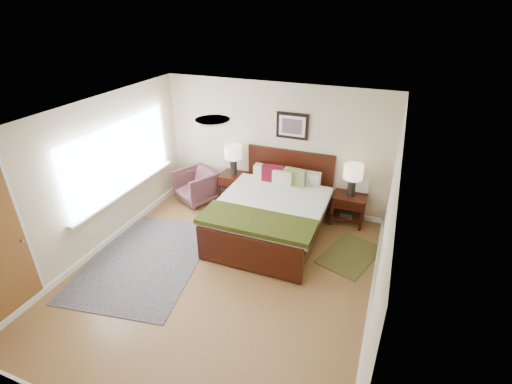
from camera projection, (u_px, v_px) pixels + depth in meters
floor at (221, 276)px, 5.78m from camera, size 5.00×5.00×0.00m
back_wall at (274, 147)px, 7.26m from camera, size 4.50×0.04×2.50m
front_wall at (85, 344)px, 3.13m from camera, size 4.50×0.04×2.50m
left_wall at (91, 181)px, 5.91m from camera, size 0.04×5.00×2.50m
right_wall at (385, 240)px, 4.47m from camera, size 0.04×5.00×2.50m
ceiling at (212, 119)px, 4.61m from camera, size 4.50×5.00×0.02m
window at (121, 158)px, 6.41m from camera, size 0.11×2.72×1.32m
ceil_fixture at (213, 122)px, 4.63m from camera, size 0.44×0.44×0.08m
bed at (272, 207)px, 6.54m from camera, size 1.86×2.27×1.22m
wall_art at (292, 126)px, 6.90m from camera, size 0.62×0.05×0.50m
nightstand_left at (234, 180)px, 7.65m from camera, size 0.53×0.47×0.63m
nightstand_right at (349, 206)px, 6.96m from camera, size 0.59×0.45×0.59m
lamp_left at (233, 154)px, 7.41m from camera, size 0.35×0.35×0.61m
lamp_right at (353, 174)px, 6.67m from camera, size 0.35×0.35×0.61m
armchair at (196, 186)px, 7.76m from camera, size 0.99×1.00×0.68m
rug_persian at (145, 259)px, 6.13m from camera, size 2.15×2.75×0.01m
rug_navy at (350, 255)px, 6.23m from camera, size 1.07×1.31×0.01m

